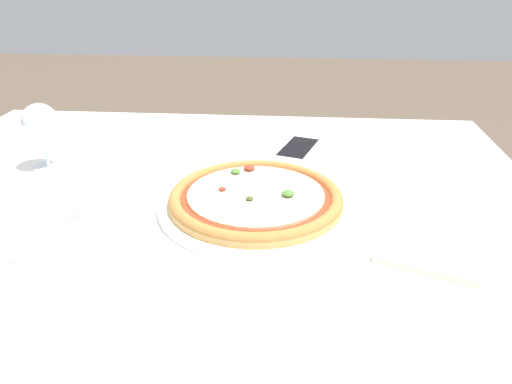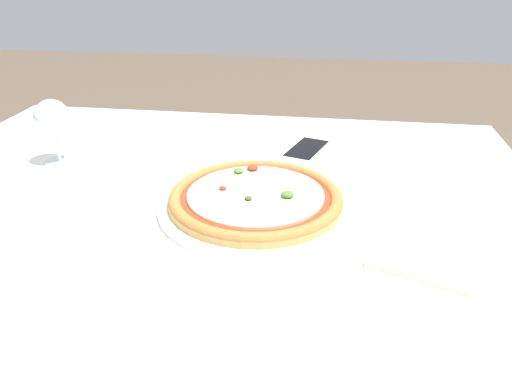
% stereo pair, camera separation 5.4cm
% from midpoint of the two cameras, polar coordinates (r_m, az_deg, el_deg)
% --- Properties ---
extents(dining_table, '(1.28, 1.08, 0.71)m').
position_cam_midpoint_polar(dining_table, '(0.94, -4.48, -5.61)').
color(dining_table, '#997047').
rests_on(dining_table, ground_plane).
extents(pizza_plate, '(0.34, 0.34, 0.04)m').
position_cam_midpoint_polar(pizza_plate, '(0.88, 1.75, -0.79)').
color(pizza_plate, white).
rests_on(pizza_plate, dining_table).
extents(fork, '(0.06, 0.17, 0.00)m').
position_cam_midpoint_polar(fork, '(0.88, -20.38, -3.72)').
color(fork, silver).
rests_on(fork, dining_table).
extents(wine_glass_far_left, '(0.07, 0.07, 0.14)m').
position_cam_midpoint_polar(wine_glass_far_left, '(1.12, -20.99, 7.80)').
color(wine_glass_far_left, silver).
rests_on(wine_glass_far_left, dining_table).
extents(cell_phone, '(0.11, 0.16, 0.01)m').
position_cam_midpoint_polar(cell_phone, '(1.14, 7.15, 4.74)').
color(cell_phone, white).
rests_on(cell_phone, dining_table).
extents(napkin_folded, '(0.18, 0.16, 0.01)m').
position_cam_midpoint_polar(napkin_folded, '(0.78, 20.77, -7.28)').
color(napkin_folded, silver).
rests_on(napkin_folded, dining_table).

